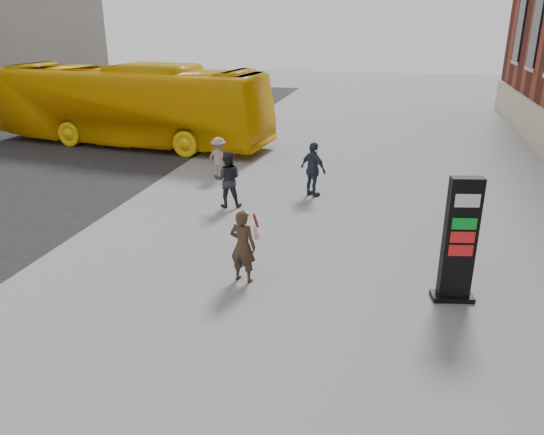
% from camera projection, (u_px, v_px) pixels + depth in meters
% --- Properties ---
extents(ground, '(100.00, 100.00, 0.00)m').
position_uv_depth(ground, '(223.00, 294.00, 11.38)').
color(ground, '#9E9EA3').
extents(info_pylon, '(0.92, 0.59, 2.67)m').
position_uv_depth(info_pylon, '(459.00, 241.00, 10.73)').
color(info_pylon, black).
rests_on(info_pylon, ground).
extents(woman, '(0.72, 0.67, 1.69)m').
position_uv_depth(woman, '(243.00, 245.00, 11.69)').
color(woman, black).
rests_on(woman, ground).
extents(bus, '(13.30, 4.40, 3.63)m').
position_uv_depth(bus, '(131.00, 105.00, 24.19)').
color(bus, '#E4AF08').
rests_on(bus, road).
extents(pedestrian_a, '(0.99, 0.86, 1.76)m').
position_uv_depth(pedestrian_a, '(228.00, 179.00, 16.38)').
color(pedestrian_a, '#24252A').
rests_on(pedestrian_a, ground).
extents(pedestrian_b, '(1.11, 0.87, 1.51)m').
position_uv_depth(pedestrian_b, '(219.00, 158.00, 19.37)').
color(pedestrian_b, gray).
rests_on(pedestrian_b, ground).
extents(pedestrian_c, '(1.12, 0.97, 1.81)m').
position_uv_depth(pedestrian_c, '(313.00, 170.00, 17.33)').
color(pedestrian_c, '#2A3545').
rests_on(pedestrian_c, ground).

